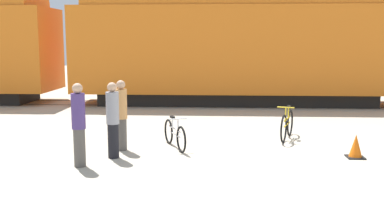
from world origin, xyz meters
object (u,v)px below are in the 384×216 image
(freight_train, at_px, (236,36))
(person_in_grey, at_px, (113,120))
(bicycle_yellow, at_px, (287,125))
(traffic_cone, at_px, (356,147))
(bicycle_silver, at_px, (175,134))
(person_in_tan, at_px, (121,115))
(person_in_purple, at_px, (79,124))

(freight_train, relative_size, person_in_grey, 24.68)
(bicycle_yellow, xyz_separation_m, traffic_cone, (1.29, -1.94, -0.15))
(bicycle_silver, distance_m, traffic_cone, 4.36)
(bicycle_yellow, relative_size, person_in_tan, 0.94)
(person_in_tan, distance_m, person_in_grey, 0.75)
(person_in_grey, xyz_separation_m, traffic_cone, (5.63, 0.31, -0.65))
(bicycle_yellow, bearing_deg, freight_train, 99.14)
(person_in_tan, bearing_deg, person_in_grey, -138.12)
(bicycle_yellow, distance_m, person_in_purple, 5.78)
(person_in_grey, bearing_deg, bicycle_silver, -156.75)
(bicycle_yellow, relative_size, traffic_cone, 2.98)
(person_in_grey, relative_size, traffic_cone, 3.21)
(freight_train, xyz_separation_m, traffic_cone, (2.44, -9.05, -2.68))
(bicycle_silver, height_order, person_in_grey, person_in_grey)
(bicycle_yellow, bearing_deg, person_in_tan, -160.68)
(bicycle_silver, bearing_deg, bicycle_yellow, 21.98)
(person_in_grey, height_order, person_in_purple, person_in_purple)
(person_in_purple, xyz_separation_m, traffic_cone, (6.19, 1.08, -0.68))
(traffic_cone, bearing_deg, person_in_grey, -176.81)
(bicycle_silver, xyz_separation_m, person_in_grey, (-1.33, -1.04, 0.55))
(traffic_cone, bearing_deg, person_in_purple, -170.10)
(traffic_cone, bearing_deg, person_in_tan, 175.53)
(bicycle_silver, xyz_separation_m, traffic_cone, (4.30, -0.73, -0.10))
(bicycle_yellow, distance_m, traffic_cone, 2.34)
(person_in_grey, xyz_separation_m, person_in_purple, (-0.56, -0.77, 0.03))
(freight_train, height_order, person_in_purple, freight_train)
(bicycle_yellow, xyz_separation_m, person_in_tan, (-4.30, -1.51, 0.50))
(freight_train, xyz_separation_m, person_in_tan, (-3.15, -8.61, -2.03))
(person_in_tan, relative_size, person_in_purple, 0.96)
(bicycle_yellow, distance_m, person_in_tan, 4.58)
(person_in_purple, bearing_deg, person_in_grey, 160.76)
(person_in_grey, bearing_deg, person_in_purple, 39.08)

